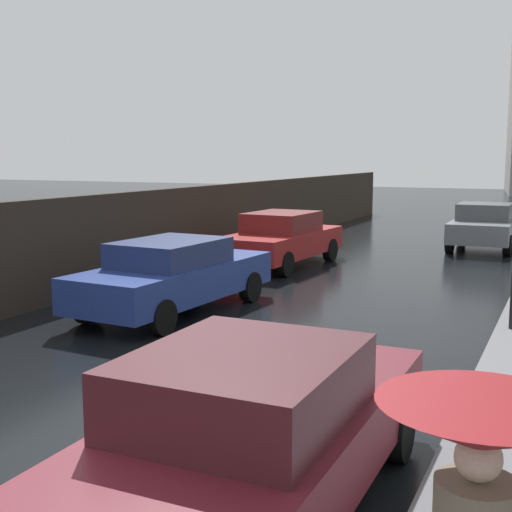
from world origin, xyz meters
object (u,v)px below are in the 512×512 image
car_blue_far_lane (174,275)px  pedestrian_with_umbrella_near (478,488)px  car_grey_near_kerb (484,226)px  car_maroon_behind_camera (255,430)px  car_red_mid_road (282,239)px

car_blue_far_lane → pedestrian_with_umbrella_near: 10.19m
car_grey_near_kerb → car_maroon_behind_camera: car_maroon_behind_camera is taller
car_blue_far_lane → car_grey_near_kerb: bearing=-106.1°
car_grey_near_kerb → car_blue_far_lane: size_ratio=0.83×
car_red_mid_road → car_maroon_behind_camera: car_red_mid_road is taller
car_red_mid_road → car_maroon_behind_camera: 12.87m
car_maroon_behind_camera → pedestrian_with_umbrella_near: pedestrian_with_umbrella_near is taller
car_grey_near_kerb → car_red_mid_road: 7.35m
car_maroon_behind_camera → pedestrian_with_umbrella_near: size_ratio=2.52×
car_maroon_behind_camera → car_blue_far_lane: (-4.51, 6.04, -0.02)m
car_blue_far_lane → pedestrian_with_umbrella_near: bearing=133.0°
car_red_mid_road → car_grey_near_kerb: bearing=-124.5°
car_grey_near_kerb → car_blue_far_lane: car_grey_near_kerb is taller
car_red_mid_road → car_blue_far_lane: 5.91m
car_grey_near_kerb → car_red_mid_road: bearing=-128.3°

